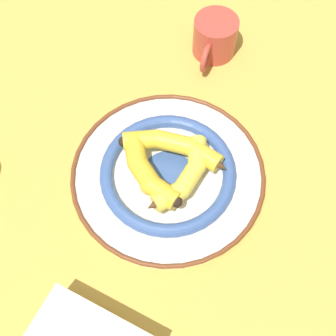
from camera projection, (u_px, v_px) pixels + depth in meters
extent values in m
plane|color=gold|center=(153.00, 177.00, 0.88)|extent=(2.80, 2.80, 0.00)
cylinder|color=white|center=(168.00, 175.00, 0.87)|extent=(0.35, 0.35, 0.02)
torus|color=#385699|center=(168.00, 172.00, 0.86)|extent=(0.25, 0.25, 0.03)
cylinder|color=#385699|center=(168.00, 173.00, 0.86)|extent=(0.10, 0.10, 0.00)
torus|color=brown|center=(168.00, 173.00, 0.86)|extent=(0.36, 0.36, 0.01)
cylinder|color=yellow|center=(168.00, 197.00, 0.80)|extent=(0.06, 0.06, 0.03)
cylinder|color=yellow|center=(189.00, 177.00, 0.82)|extent=(0.05, 0.06, 0.03)
cylinder|color=yellow|center=(197.00, 153.00, 0.84)|extent=(0.03, 0.05, 0.03)
sphere|color=yellow|center=(182.00, 189.00, 0.81)|extent=(0.03, 0.03, 0.03)
sphere|color=yellow|center=(197.00, 166.00, 0.83)|extent=(0.03, 0.03, 0.03)
cone|color=#472D19|center=(155.00, 205.00, 0.80)|extent=(0.04, 0.04, 0.03)
sphere|color=black|center=(197.00, 140.00, 0.86)|extent=(0.02, 0.02, 0.02)
cylinder|color=yellow|center=(204.00, 155.00, 0.84)|extent=(0.07, 0.06, 0.03)
cylinder|color=yellow|center=(174.00, 143.00, 0.85)|extent=(0.07, 0.05, 0.03)
cylinder|color=yellow|center=(140.00, 140.00, 0.86)|extent=(0.07, 0.04, 0.03)
sphere|color=yellow|center=(190.00, 147.00, 0.85)|extent=(0.03, 0.03, 0.03)
sphere|color=yellow|center=(157.00, 139.00, 0.86)|extent=(0.03, 0.03, 0.03)
cone|color=#472D19|center=(219.00, 164.00, 0.83)|extent=(0.04, 0.04, 0.03)
sphere|color=black|center=(123.00, 142.00, 0.85)|extent=(0.02, 0.02, 0.02)
cylinder|color=gold|center=(135.00, 150.00, 0.84)|extent=(0.05, 0.06, 0.04)
cylinder|color=gold|center=(145.00, 174.00, 0.82)|extent=(0.06, 0.06, 0.04)
cylinder|color=gold|center=(164.00, 194.00, 0.80)|extent=(0.06, 0.06, 0.04)
sphere|color=gold|center=(137.00, 163.00, 0.83)|extent=(0.04, 0.04, 0.04)
sphere|color=gold|center=(152.00, 185.00, 0.81)|extent=(0.04, 0.04, 0.04)
cone|color=#472D19|center=(134.00, 138.00, 0.86)|extent=(0.03, 0.04, 0.03)
sphere|color=black|center=(177.00, 202.00, 0.80)|extent=(0.02, 0.02, 0.02)
cylinder|color=#B24238|center=(215.00, 36.00, 0.99)|extent=(0.09, 0.09, 0.08)
cylinder|color=#331C0F|center=(216.00, 25.00, 0.96)|extent=(0.08, 0.08, 0.01)
torus|color=#B24238|center=(206.00, 58.00, 0.96)|extent=(0.03, 0.06, 0.06)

